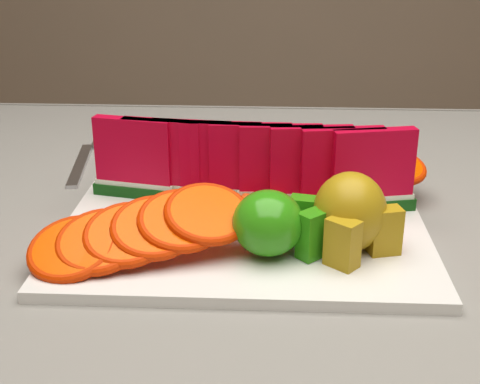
# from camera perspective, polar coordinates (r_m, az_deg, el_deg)

# --- Properties ---
(table) EXTENTS (1.40, 0.90, 0.75)m
(table) POSITION_cam_1_polar(r_m,az_deg,el_deg) (0.82, 1.79, -9.44)
(table) COLOR #4B3419
(table) RESTS_ON ground
(tablecloth) EXTENTS (1.53, 1.03, 0.20)m
(tablecloth) POSITION_cam_1_polar(r_m,az_deg,el_deg) (0.79, 1.84, -5.57)
(tablecloth) COLOR gray
(tablecloth) RESTS_ON table
(platter) EXTENTS (0.40, 0.30, 0.01)m
(platter) POSITION_cam_1_polar(r_m,az_deg,el_deg) (0.74, 0.35, -3.41)
(platter) COLOR silver
(platter) RESTS_ON tablecloth
(apple_cluster) EXTENTS (0.11, 0.09, 0.07)m
(apple_cluster) POSITION_cam_1_polar(r_m,az_deg,el_deg) (0.67, 3.03, -2.71)
(apple_cluster) COLOR #2C9210
(apple_cluster) RESTS_ON platter
(pear_cluster) EXTENTS (0.10, 0.11, 0.08)m
(pear_cluster) POSITION_cam_1_polar(r_m,az_deg,el_deg) (0.68, 9.49, -1.94)
(pear_cluster) COLOR #B5750B
(pear_cluster) RESTS_ON platter
(side_plate) EXTENTS (0.23, 0.23, 0.01)m
(side_plate) POSITION_cam_1_polar(r_m,az_deg,el_deg) (1.00, 6.46, 3.38)
(side_plate) COLOR silver
(side_plate) RESTS_ON tablecloth
(fork) EXTENTS (0.04, 0.20, 0.00)m
(fork) POSITION_cam_1_polar(r_m,az_deg,el_deg) (0.98, -13.34, 2.44)
(fork) COLOR silver
(fork) RESTS_ON tablecloth
(watermelon_row) EXTENTS (0.39, 0.07, 0.10)m
(watermelon_row) POSITION_cam_1_polar(r_m,az_deg,el_deg) (0.78, 0.87, 2.21)
(watermelon_row) COLOR #11390F
(watermelon_row) RESTS_ON platter
(orange_fan_front) EXTENTS (0.24, 0.15, 0.06)m
(orange_fan_front) POSITION_cam_1_polar(r_m,az_deg,el_deg) (0.67, -8.44, -3.27)
(orange_fan_front) COLOR #EF4B0F
(orange_fan_front) RESTS_ON platter
(orange_fan_back) EXTENTS (0.38, 0.11, 0.05)m
(orange_fan_back) POSITION_cam_1_polar(r_m,az_deg,el_deg) (0.84, 3.28, 1.86)
(orange_fan_back) COLOR #EF4B0F
(orange_fan_back) RESTS_ON platter
(tangerine_segments) EXTENTS (0.20, 0.07, 0.02)m
(tangerine_segments) POSITION_cam_1_polar(r_m,az_deg,el_deg) (0.75, 1.17, -1.37)
(tangerine_segments) COLOR orange
(tangerine_segments) RESTS_ON platter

